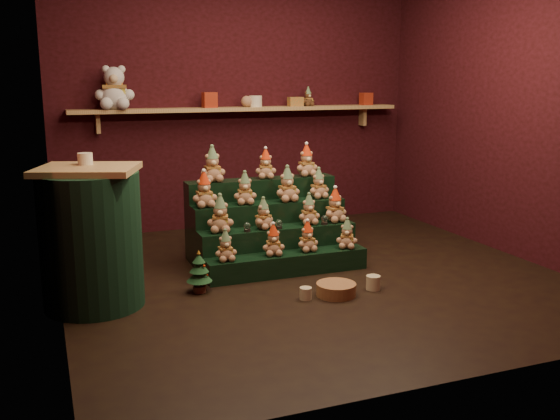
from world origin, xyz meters
name	(u,v)px	position (x,y,z in m)	size (l,w,h in m)	color
ground	(312,275)	(0.00, 0.00, 0.00)	(4.00, 4.00, 0.00)	black
back_wall	(237,99)	(0.00, 2.05, 1.40)	(4.00, 0.10, 2.80)	black
front_wall	(483,124)	(0.00, -2.05, 1.40)	(4.00, 0.10, 2.80)	black
left_wall	(39,112)	(-2.05, 0.00, 1.40)	(0.10, 4.00, 2.80)	black
right_wall	(519,103)	(2.05, 0.00, 1.40)	(0.10, 4.00, 2.80)	black
back_shelf	(242,109)	(0.00, 1.87, 1.29)	(3.60, 0.26, 0.24)	tan
riser_tier_front	(287,264)	(-0.18, 0.10, 0.09)	(1.40, 0.22, 0.18)	black
riser_tier_midfront	(278,247)	(-0.18, 0.32, 0.18)	(1.40, 0.22, 0.36)	black
riser_tier_midback	(269,231)	(-0.18, 0.54, 0.27)	(1.40, 0.22, 0.54)	black
riser_tier_back	(261,217)	(-0.18, 0.76, 0.36)	(1.40, 0.22, 0.72)	black
teddy_0	(225,246)	(-0.73, 0.09, 0.31)	(0.18, 0.16, 0.25)	tan
teddy_1	(273,240)	(-0.31, 0.10, 0.31)	(0.19, 0.17, 0.26)	tan
teddy_2	(307,236)	(0.00, 0.11, 0.31)	(0.18, 0.16, 0.26)	tan
teddy_3	(347,233)	(0.36, 0.08, 0.31)	(0.18, 0.17, 0.26)	tan
teddy_4	(220,214)	(-0.70, 0.33, 0.52)	(0.22, 0.20, 0.31)	tan
teddy_5	(263,214)	(-0.32, 0.31, 0.49)	(0.19, 0.17, 0.26)	tan
teddy_6	(309,209)	(0.11, 0.33, 0.49)	(0.19, 0.17, 0.27)	tan
teddy_7	(335,205)	(0.37, 0.33, 0.51)	(0.21, 0.19, 0.30)	tan
teddy_8	(204,190)	(-0.78, 0.54, 0.69)	(0.22, 0.19, 0.30)	tan
teddy_9	(245,188)	(-0.41, 0.54, 0.68)	(0.20, 0.18, 0.28)	tan
teddy_10	(287,184)	(-0.02, 0.52, 0.70)	(0.22, 0.20, 0.31)	tan
teddy_11	(319,183)	(0.31, 0.56, 0.68)	(0.19, 0.18, 0.27)	tan
teddy_12	(212,164)	(-0.64, 0.75, 0.88)	(0.22, 0.20, 0.31)	tan
teddy_13	(266,164)	(-0.14, 0.76, 0.85)	(0.19, 0.17, 0.27)	tan
teddy_14	(306,161)	(0.27, 0.75, 0.87)	(0.21, 0.19, 0.29)	tan
snow_globe_a	(247,227)	(-0.48, 0.26, 0.40)	(0.06, 0.06, 0.08)	black
snow_globe_b	(279,224)	(-0.20, 0.26, 0.40)	(0.06, 0.06, 0.08)	black
snow_globe_c	(324,220)	(0.23, 0.26, 0.40)	(0.06, 0.06, 0.08)	black
side_table	(91,238)	(-1.77, -0.08, 0.51)	(0.82, 0.75, 1.02)	tan
table_ornament	(85,159)	(-1.77, 0.02, 1.06)	(0.10, 0.10, 0.08)	beige
mini_christmas_tree	(199,272)	(-0.99, -0.08, 0.16)	(0.20, 0.20, 0.34)	#4D281B
mug_left	(306,293)	(-0.28, -0.52, 0.05)	(0.09, 0.09, 0.09)	beige
mug_right	(373,283)	(0.30, -0.51, 0.06)	(0.11, 0.11, 0.11)	beige
wicker_basket	(336,289)	(-0.03, -0.52, 0.05)	(0.30, 0.30, 0.10)	#95653C
white_bear	(114,82)	(-1.33, 1.84, 1.59)	(0.38, 0.34, 0.54)	silver
brown_bear	(308,97)	(0.76, 1.84, 1.42)	(0.14, 0.13, 0.20)	#4B2E19
gift_tin_red_a	(210,100)	(-0.37, 1.85, 1.40)	(0.14, 0.14, 0.16)	#B5351B
gift_tin_cream	(255,101)	(0.14, 1.85, 1.38)	(0.14, 0.14, 0.12)	beige
gift_tin_red_b	(366,99)	(1.49, 1.85, 1.39)	(0.12, 0.12, 0.14)	#B5351B
shelf_plush_ball	(247,101)	(0.04, 1.85, 1.38)	(0.12, 0.12, 0.12)	tan
scarf_gift_box	(295,102)	(0.61, 1.85, 1.37)	(0.16, 0.10, 0.10)	#D15E1D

